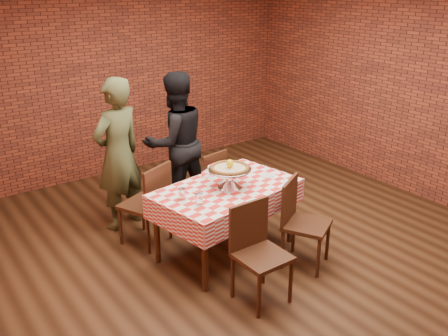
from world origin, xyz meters
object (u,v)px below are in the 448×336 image
(pizza, at_px, (230,168))
(diner_olive, at_px, (118,155))
(condiment_caddy, at_px, (208,170))
(water_glass_left, at_px, (199,199))
(chair_near_left, at_px, (262,256))
(water_glass_right, at_px, (182,194))
(diner_black, at_px, (175,142))
(chair_far_right, at_px, (205,183))
(chair_near_right, at_px, (307,225))
(chair_far_left, at_px, (144,203))
(pizza_stand, at_px, (230,178))
(table, at_px, (226,220))

(pizza, xyz_separation_m, diner_olive, (-0.66, 1.24, -0.08))
(condiment_caddy, relative_size, diner_olive, 0.09)
(water_glass_left, distance_m, chair_near_left, 0.80)
(pizza, relative_size, chair_near_left, 0.44)
(water_glass_right, height_order, diner_black, diner_black)
(water_glass_right, relative_size, chair_far_right, 0.14)
(water_glass_right, xyz_separation_m, condiment_caddy, (0.54, 0.35, 0.02))
(chair_near_right, relative_size, diner_olive, 0.51)
(water_glass_left, bearing_deg, chair_near_right, -26.15)
(chair_far_left, distance_m, chair_far_right, 0.91)
(chair_far_left, height_order, chair_far_right, chair_far_left)
(pizza_stand, relative_size, chair_far_left, 0.48)
(chair_near_left, distance_m, chair_far_left, 1.61)
(condiment_caddy, distance_m, chair_far_left, 0.79)
(table, bearing_deg, chair_far_right, 70.46)
(table, xyz_separation_m, condiment_caddy, (0.00, 0.34, 0.46))
(water_glass_left, xyz_separation_m, diner_black, (0.61, 1.46, 0.05))
(chair_far_right, bearing_deg, diner_olive, -31.95)
(chair_near_right, height_order, chair_far_left, chair_far_left)
(diner_olive, bearing_deg, diner_black, 166.87)
(water_glass_right, xyz_separation_m, chair_far_right, (0.83, 0.85, -0.39))
(pizza, distance_m, chair_far_right, 1.06)
(chair_near_right, bearing_deg, table, 97.97)
(chair_far_left, relative_size, diner_black, 0.53)
(water_glass_right, relative_size, chair_far_left, 0.13)
(condiment_caddy, xyz_separation_m, chair_near_left, (-0.25, -1.21, -0.38))
(pizza, bearing_deg, table, 131.88)
(pizza, bearing_deg, chair_near_right, -53.29)
(water_glass_left, distance_m, diner_olive, 1.42)
(water_glass_right, distance_m, chair_far_right, 1.25)
(chair_near_right, relative_size, diner_black, 0.52)
(chair_near_left, bearing_deg, table, 73.87)
(diner_olive, bearing_deg, chair_near_right, 104.18)
(pizza, height_order, chair_far_right, pizza)
(pizza, height_order, diner_black, diner_black)
(chair_near_left, bearing_deg, chair_near_right, 14.35)
(water_glass_left, xyz_separation_m, chair_far_left, (-0.13, 0.90, -0.35))
(chair_far_left, bearing_deg, diner_olive, -109.39)
(chair_near_right, bearing_deg, diner_olive, 92.13)
(pizza_stand, xyz_separation_m, pizza, (0.00, 0.00, 0.10))
(chair_near_left, relative_size, chair_near_right, 1.00)
(diner_olive, height_order, diner_black, diner_olive)
(chair_near_left, xyz_separation_m, chair_far_left, (-0.35, 1.58, 0.01))
(pizza_stand, bearing_deg, water_glass_right, 177.73)
(chair_far_left, xyz_separation_m, chair_far_right, (0.90, 0.14, -0.03))
(chair_near_right, bearing_deg, pizza, 97.76)
(condiment_caddy, height_order, diner_black, diner_black)
(water_glass_left, bearing_deg, condiment_caddy, 48.97)
(pizza_stand, relative_size, chair_near_right, 0.49)
(chair_near_right, bearing_deg, pizza_stand, 97.76)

